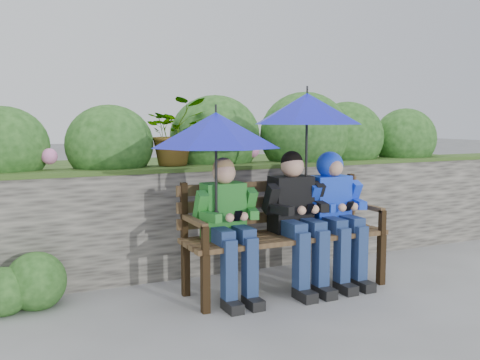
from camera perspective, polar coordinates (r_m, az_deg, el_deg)
name	(u,v)px	position (r m, az deg, el deg)	size (l,w,h in m)	color
ground	(245,290)	(4.71, 0.53, -11.70)	(60.00, 60.00, 0.00)	slate
garden_backdrop	(187,196)	(6.03, -5.69, -1.76)	(8.00, 2.84, 1.80)	#44423C
park_bench	(282,227)	(4.68, 4.52, -4.97)	(1.80, 0.53, 0.95)	black
boy_left	(228,221)	(4.34, -1.27, -4.37)	(0.51, 0.59, 1.16)	#1C7121
boy_middle	(297,213)	(4.63, 6.10, -3.53)	(0.54, 0.62, 1.20)	black
boy_right	(336,205)	(4.85, 10.16, -2.67)	(0.52, 0.63, 1.18)	blue
umbrella_left	(216,130)	(4.19, -2.58, 5.37)	(1.05, 1.05, 0.88)	#1117C0
umbrella_right	(307,109)	(4.66, 7.16, 7.55)	(0.94, 0.94, 1.02)	#1117C0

